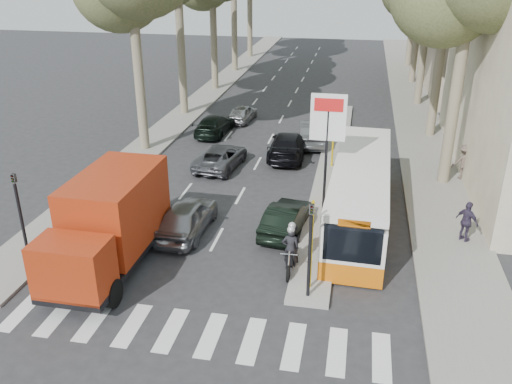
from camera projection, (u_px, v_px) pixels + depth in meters
ground at (226, 267)px, 20.52m from camera, size 120.00×120.00×0.00m
sidewalk_right at (414, 107)px, 41.42m from camera, size 3.20×70.00×0.12m
median_left at (214, 89)px, 47.01m from camera, size 2.40×64.00×0.12m
traffic_island at (332, 167)px, 29.79m from camera, size 1.50×26.00×0.16m
billboard at (327, 138)px, 22.93m from camera, size 1.50×12.10×5.60m
traffic_light_island at (311, 235)px, 17.60m from camera, size 0.16×0.41×3.60m
traffic_light_left at (18, 202)px, 19.94m from camera, size 0.16×0.41×3.60m
silver_hatchback at (187, 217)px, 22.72m from camera, size 1.88×4.35×1.46m
dark_hatchback at (286, 218)px, 22.84m from camera, size 1.87×4.02×1.27m
queue_car_a at (221, 157)px, 29.75m from camera, size 2.49×4.56×1.21m
queue_car_b at (288, 145)px, 31.23m from camera, size 2.12×5.01×1.44m
queue_car_c at (243, 113)px, 37.92m from camera, size 1.73×3.57×1.17m
queue_car_d at (313, 133)px, 33.37m from camera, size 1.99×4.57×1.46m
queue_car_e at (214, 125)px, 35.21m from camera, size 1.99×4.44×1.26m
red_truck at (110, 222)px, 19.87m from camera, size 2.57×6.57×3.49m
city_bus at (360, 192)px, 23.31m from camera, size 2.65×10.62×2.78m
motorcycle at (291, 247)px, 20.19m from camera, size 0.79×2.17×1.84m
pedestrian_near at (467, 222)px, 21.80m from camera, size 1.07×1.05×1.72m
pedestrian_far at (464, 162)px, 27.84m from camera, size 1.27×0.75×1.84m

